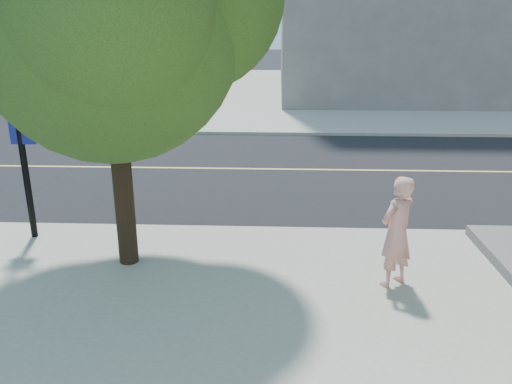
{
  "coord_description": "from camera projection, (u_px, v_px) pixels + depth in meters",
  "views": [
    {
      "loc": [
        4.84,
        -9.26,
        3.92
      ],
      "look_at": [
        4.5,
        -1.41,
        1.3
      ],
      "focal_mm": 35.93,
      "sensor_mm": 36.0,
      "label": 1
    }
  ],
  "objects": [
    {
      "name": "sidewalk_ne",
      "position": [
        426.0,
        91.0,
        30.02
      ],
      "size": [
        29.0,
        25.0,
        0.12
      ],
      "primitive_type": "cube",
      "color": "#A19F8F",
      "rests_on": "ground"
    },
    {
      "name": "man_on_phone",
      "position": [
        397.0,
        232.0,
        7.55
      ],
      "size": [
        0.74,
        0.71,
        1.71
      ],
      "primitive_type": "imported",
      "rotation": [
        0.0,
        0.0,
        3.81
      ],
      "color": "#DE9588",
      "rests_on": "sidewalk_se"
    },
    {
      "name": "ground",
      "position": [
        34.0,
        228.0,
        10.22
      ],
      "size": [
        140.0,
        140.0,
        0.0
      ],
      "primitive_type": "plane",
      "color": "black",
      "rests_on": "ground"
    },
    {
      "name": "road_ew",
      "position": [
        106.0,
        167.0,
        14.48
      ],
      "size": [
        140.0,
        9.0,
        0.01
      ],
      "primitive_type": "cube",
      "color": "black",
      "rests_on": "ground"
    }
  ]
}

